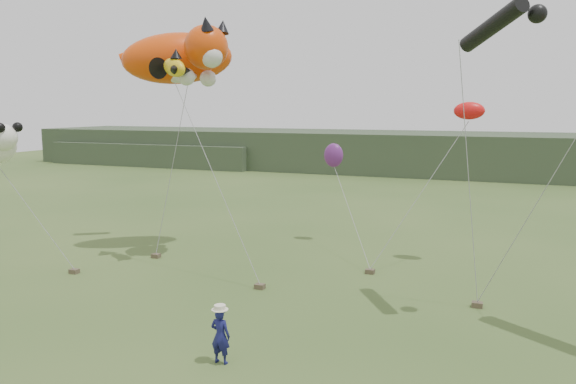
{
  "coord_description": "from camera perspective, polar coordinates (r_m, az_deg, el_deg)",
  "views": [
    {
      "loc": [
        7.87,
        -13.26,
        6.55
      ],
      "look_at": [
        1.42,
        3.0,
        3.91
      ],
      "focal_mm": 35.0,
      "sensor_mm": 36.0,
      "label": 1
    }
  ],
  "objects": [
    {
      "name": "headland",
      "position": [
        59.16,
        10.92,
        3.95
      ],
      "size": [
        90.0,
        13.0,
        4.0
      ],
      "color": "#2D3D28",
      "rests_on": "ground"
    },
    {
      "name": "sandbag_anchors",
      "position": [
        21.94,
        -3.08,
        -8.55
      ],
      "size": [
        15.52,
        4.61,
        0.18
      ],
      "color": "brown",
      "rests_on": "ground"
    },
    {
      "name": "fish_kite",
      "position": [
        24.04,
        -12.2,
        12.29
      ],
      "size": [
        2.48,
        1.61,
        1.25
      ],
      "color": "gold",
      "rests_on": "ground"
    },
    {
      "name": "misc_kites",
      "position": [
        25.82,
        10.65,
        5.64
      ],
      "size": [
        7.42,
        2.39,
        3.12
      ],
      "color": "red",
      "rests_on": "ground"
    },
    {
      "name": "cat_kite",
      "position": [
        26.02,
        -10.56,
        13.35
      ],
      "size": [
        6.63,
        4.86,
        2.85
      ],
      "color": "#D73E07",
      "rests_on": "ground"
    },
    {
      "name": "ground",
      "position": [
        16.75,
        -8.59,
        -14.53
      ],
      "size": [
        120.0,
        120.0,
        0.0
      ],
      "primitive_type": "plane",
      "color": "#385123",
      "rests_on": "ground"
    },
    {
      "name": "festival_attendant",
      "position": [
        14.99,
        -6.88,
        -14.3
      ],
      "size": [
        0.54,
        0.36,
        1.47
      ],
      "primitive_type": "imported",
      "rotation": [
        0.0,
        0.0,
        3.13
      ],
      "color": "#161752",
      "rests_on": "ground"
    }
  ]
}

